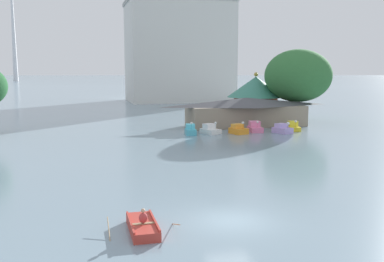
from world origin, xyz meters
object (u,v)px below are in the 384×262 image
(pedal_boat_white, at_px, (210,130))
(background_building_block, at_px, (178,51))
(pedal_boat_pink, at_px, (255,128))
(pedal_boat_cyan, at_px, (190,130))
(shoreline_tree_right, at_px, (298,76))
(distant_broadcast_tower, at_px, (12,2))
(pedal_boat_yellow, at_px, (293,127))
(boathouse, at_px, (246,111))
(pedal_boat_lavender, at_px, (282,129))
(rowboat_with_rower, at_px, (143,226))
(pedal_boat_orange, at_px, (238,130))
(green_roof_pavilion, at_px, (256,95))

(pedal_boat_white, bearing_deg, background_building_block, 150.92)
(pedal_boat_pink, relative_size, background_building_block, 0.11)
(pedal_boat_cyan, relative_size, background_building_block, 0.09)
(pedal_boat_pink, relative_size, shoreline_tree_right, 0.27)
(pedal_boat_cyan, xyz_separation_m, distant_broadcast_tower, (-61.57, 339.82, 64.33))
(pedal_boat_yellow, distance_m, boathouse, 7.96)
(pedal_boat_cyan, bearing_deg, boathouse, 129.92)
(distant_broadcast_tower, bearing_deg, pedal_boat_lavender, -77.83)
(rowboat_with_rower, bearing_deg, pedal_boat_orange, -28.04)
(background_building_block, bearing_deg, pedal_boat_orange, -96.37)
(pedal_boat_orange, distance_m, distant_broadcast_tower, 353.36)
(pedal_boat_pink, xyz_separation_m, background_building_block, (4.33, 63.36, 13.02))
(pedal_boat_pink, xyz_separation_m, boathouse, (1.12, 6.01, 1.66))
(pedal_boat_cyan, bearing_deg, pedal_boat_yellow, 97.93)
(pedal_boat_white, height_order, pedal_boat_yellow, pedal_boat_white)
(pedal_boat_pink, height_order, background_building_block, background_building_block)
(pedal_boat_lavender, distance_m, pedal_boat_yellow, 3.14)
(shoreline_tree_right, bearing_deg, pedal_boat_yellow, -120.94)
(pedal_boat_cyan, bearing_deg, background_building_block, 176.05)
(pedal_boat_pink, xyz_separation_m, distant_broadcast_tower, (-70.71, 339.44, 64.33))
(pedal_boat_cyan, relative_size, pedal_boat_orange, 0.97)
(shoreline_tree_right, distance_m, distant_broadcast_tower, 345.70)
(rowboat_with_rower, xyz_separation_m, pedal_boat_orange, (17.41, 31.72, 0.25))
(rowboat_with_rower, height_order, background_building_block, background_building_block)
(pedal_boat_cyan, xyz_separation_m, pedal_boat_white, (2.75, 0.22, -0.04))
(pedal_boat_orange, height_order, boathouse, boathouse)
(pedal_boat_white, xyz_separation_m, background_building_block, (10.72, 63.52, 13.06))
(rowboat_with_rower, height_order, shoreline_tree_right, shoreline_tree_right)
(pedal_boat_lavender, relative_size, boathouse, 0.15)
(green_roof_pavilion, bearing_deg, pedal_boat_white, -132.34)
(background_building_block, bearing_deg, distant_broadcast_tower, 105.20)
(rowboat_with_rower, distance_m, green_roof_pavilion, 53.07)
(pedal_boat_white, relative_size, green_roof_pavilion, 0.32)
(pedal_boat_lavender, bearing_deg, green_roof_pavilion, 150.27)
(boathouse, height_order, background_building_block, background_building_block)
(pedal_boat_cyan, bearing_deg, distant_broadcast_tower, -161.76)
(pedal_boat_lavender, xyz_separation_m, green_roof_pavilion, (2.71, 15.27, 3.62))
(distant_broadcast_tower, bearing_deg, pedal_boat_yellow, -77.36)
(pedal_boat_yellow, bearing_deg, pedal_boat_lavender, -43.15)
(pedal_boat_orange, relative_size, pedal_boat_yellow, 0.95)
(pedal_boat_yellow, bearing_deg, pedal_boat_orange, -71.97)
(pedal_boat_yellow, height_order, distant_broadcast_tower, distant_broadcast_tower)
(boathouse, bearing_deg, rowboat_with_rower, -118.75)
(pedal_boat_cyan, height_order, pedal_boat_orange, pedal_boat_cyan)
(pedal_boat_cyan, xyz_separation_m, shoreline_tree_right, (19.96, 8.83, 6.87))
(rowboat_with_rower, distance_m, background_building_block, 100.40)
(distant_broadcast_tower, bearing_deg, rowboat_with_rower, -82.30)
(pedal_boat_cyan, bearing_deg, green_roof_pavilion, 140.24)
(pedal_boat_pink, height_order, pedal_boat_yellow, pedal_boat_pink)
(pedal_boat_white, bearing_deg, pedal_boat_cyan, -104.85)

